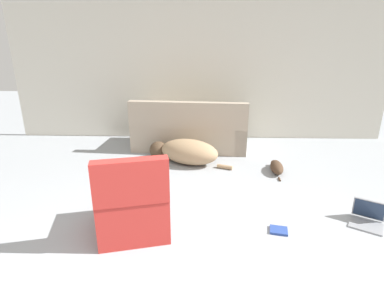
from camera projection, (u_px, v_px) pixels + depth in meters
name	position (u px, v px, depth m)	size (l,w,h in m)	color
wall_back	(199.00, 73.00, 5.66)	(7.11, 0.06, 2.50)	beige
couch	(190.00, 132.00, 5.34)	(2.03, 1.02, 0.89)	tan
dog	(186.00, 152.00, 4.68)	(1.36, 0.80, 0.38)	#A38460
cat	(276.00, 167.00, 4.37)	(0.20, 0.60, 0.16)	#473323
laptop_open	(368.00, 216.00, 3.13)	(0.42, 0.41, 0.24)	gray
book_blue	(279.00, 230.00, 3.00)	(0.20, 0.18, 0.02)	#28428E
side_chair	(133.00, 206.00, 2.92)	(0.80, 0.81, 0.86)	#B72D28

